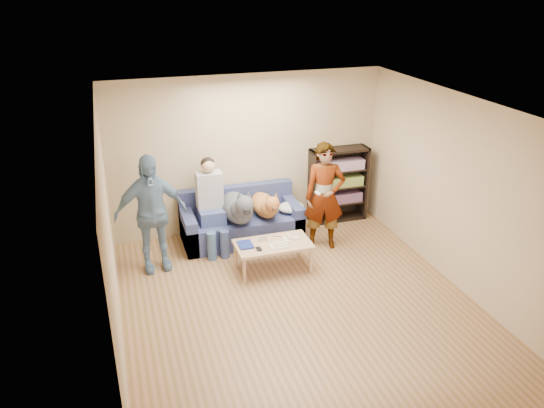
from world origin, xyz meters
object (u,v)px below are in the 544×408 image
object	(u,v)px
person_standing_left	(151,214)
coffee_table	(273,246)
dog_gray	(238,208)
person_seated	(211,201)
bookshelf	(338,183)
dog_tan	(266,205)
person_standing_right	(325,197)
notebook_blue	(245,245)
camera_silver	(263,239)
sofa	(241,223)

from	to	relation	value
person_standing_left	coffee_table	bearing A→B (deg)	-24.18
dog_gray	coffee_table	xyz separation A→B (m)	(0.30, -0.85, -0.29)
person_seated	bookshelf	world-z (taller)	person_seated
dog_tan	coffee_table	xyz separation A→B (m)	(-0.16, -0.91, -0.24)
person_standing_left	person_standing_right	bearing A→B (deg)	-7.86
notebook_blue	camera_silver	world-z (taller)	camera_silver
dog_gray	coffee_table	size ratio (longest dim) A/B	1.16
person_seated	bookshelf	size ratio (longest dim) A/B	1.13
notebook_blue	person_seated	distance (m)	1.02
notebook_blue	bookshelf	distance (m)	2.38
camera_silver	dog_tan	distance (m)	0.86
person_seated	dog_gray	world-z (taller)	person_seated
dog_gray	dog_tan	distance (m)	0.47
dog_gray	notebook_blue	bearing A→B (deg)	-97.30
dog_tan	coffee_table	bearing A→B (deg)	-100.14
coffee_table	dog_tan	bearing A→B (deg)	79.86
camera_silver	notebook_blue	bearing A→B (deg)	-165.96
camera_silver	person_standing_left	bearing A→B (deg)	164.22
person_seated	dog_tan	xyz separation A→B (m)	(0.86, -0.05, -0.16)
sofa	coffee_table	bearing A→B (deg)	-79.41
camera_silver	coffee_table	world-z (taller)	camera_silver
person_standing_left	sofa	xyz separation A→B (m)	(1.44, 0.54, -0.59)
notebook_blue	bookshelf	bearing A→B (deg)	32.61
sofa	bookshelf	bearing A→B (deg)	7.40
person_standing_right	dog_tan	world-z (taller)	person_standing_right
person_seated	sofa	bearing A→B (deg)	14.37
person_seated	bookshelf	xyz separation A→B (m)	(2.29, 0.36, -0.09)
sofa	dog_gray	distance (m)	0.46
camera_silver	person_seated	xyz separation A→B (m)	(-0.58, 0.85, 0.33)
person_standing_left	dog_tan	world-z (taller)	person_standing_left
camera_silver	dog_gray	size ratio (longest dim) A/B	0.09
person_standing_right	sofa	world-z (taller)	person_standing_right
dog_gray	camera_silver	bearing A→B (deg)	-76.40
person_standing_left	camera_silver	world-z (taller)	person_standing_left
camera_silver	person_seated	bearing A→B (deg)	124.36
coffee_table	dog_gray	bearing A→B (deg)	109.22
notebook_blue	coffee_table	bearing A→B (deg)	-7.13
camera_silver	bookshelf	world-z (taller)	bookshelf
person_standing_left	bookshelf	bearing A→B (deg)	7.80
notebook_blue	sofa	world-z (taller)	sofa
camera_silver	dog_tan	size ratio (longest dim) A/B	0.10
person_seated	coffee_table	distance (m)	1.26
sofa	dog_tan	size ratio (longest dim) A/B	1.66
notebook_blue	dog_tan	size ratio (longest dim) A/B	0.23
person_seated	person_standing_right	bearing A→B (deg)	-17.15
notebook_blue	sofa	bearing A→B (deg)	79.37
notebook_blue	person_seated	size ratio (longest dim) A/B	0.18
person_standing_right	person_seated	size ratio (longest dim) A/B	1.16
person_standing_left	notebook_blue	xyz separation A→B (m)	(1.25, -0.50, -0.44)
person_standing_left	dog_gray	size ratio (longest dim) A/B	1.37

